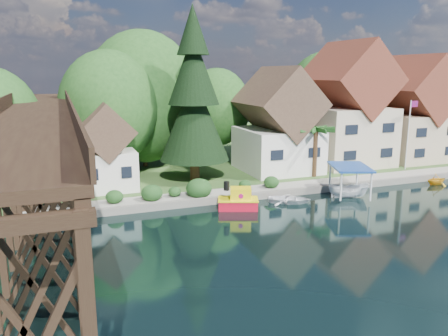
{
  "coord_description": "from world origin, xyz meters",
  "views": [
    {
      "loc": [
        -14.55,
        -25.33,
        10.82
      ],
      "look_at": [
        -2.85,
        6.0,
        3.51
      ],
      "focal_mm": 35.0,
      "sensor_mm": 36.0,
      "label": 1
    }
  ],
  "objects_px": {
    "house_center": "(347,112)",
    "palm_tree": "(316,131)",
    "trestle_bridge": "(41,158)",
    "boat_white_a": "(290,198)",
    "shed": "(106,152)",
    "conifer": "(194,98)",
    "flagpole": "(410,127)",
    "house_right": "(412,116)",
    "boat_canopy": "(349,184)",
    "boat_yellow": "(437,178)",
    "house_left": "(278,127)",
    "tugboat": "(239,201)"
  },
  "relations": [
    {
      "from": "conifer",
      "to": "house_right",
      "type": "bearing_deg",
      "value": 2.31
    },
    {
      "from": "house_left",
      "to": "conifer",
      "type": "distance_m",
      "value": 10.21
    },
    {
      "from": "trestle_bridge",
      "to": "tugboat",
      "type": "distance_m",
      "value": 15.19
    },
    {
      "from": "conifer",
      "to": "boat_canopy",
      "type": "xyz_separation_m",
      "value": [
        11.41,
        -9.22,
        -7.23
      ]
    },
    {
      "from": "shed",
      "to": "boat_white_a",
      "type": "xyz_separation_m",
      "value": [
        14.17,
        -8.35,
        -3.46
      ]
    },
    {
      "from": "flagpole",
      "to": "boat_white_a",
      "type": "xyz_separation_m",
      "value": [
        -17.2,
        -5.15,
        -4.73
      ]
    },
    {
      "from": "boat_white_a",
      "to": "boat_yellow",
      "type": "relative_size",
      "value": 1.52
    },
    {
      "from": "house_left",
      "to": "boat_canopy",
      "type": "bearing_deg",
      "value": -80.03
    },
    {
      "from": "trestle_bridge",
      "to": "shed",
      "type": "height_order",
      "value": "trestle_bridge"
    },
    {
      "from": "shed",
      "to": "conifer",
      "type": "xyz_separation_m",
      "value": [
        8.41,
        0.39,
        4.63
      ]
    },
    {
      "from": "house_center",
      "to": "trestle_bridge",
      "type": "bearing_deg",
      "value": -160.51
    },
    {
      "from": "house_right",
      "to": "flagpole",
      "type": "distance_m",
      "value": 6.63
    },
    {
      "from": "boat_yellow",
      "to": "tugboat",
      "type": "bearing_deg",
      "value": 88.79
    },
    {
      "from": "house_center",
      "to": "boat_white_a",
      "type": "relative_size",
      "value": 3.87
    },
    {
      "from": "flagpole",
      "to": "boat_canopy",
      "type": "xyz_separation_m",
      "value": [
        -11.55,
        -5.63,
        -3.88
      ]
    },
    {
      "from": "conifer",
      "to": "tugboat",
      "type": "xyz_separation_m",
      "value": [
        1.03,
        -8.83,
        -7.75
      ]
    },
    {
      "from": "shed",
      "to": "boat_white_a",
      "type": "distance_m",
      "value": 16.8
    },
    {
      "from": "flagpole",
      "to": "tugboat",
      "type": "height_order",
      "value": "flagpole"
    },
    {
      "from": "house_right",
      "to": "house_left",
      "type": "bearing_deg",
      "value": -180.0
    },
    {
      "from": "palm_tree",
      "to": "boat_canopy",
      "type": "distance_m",
      "value": 7.42
    },
    {
      "from": "conifer",
      "to": "boat_white_a",
      "type": "relative_size",
      "value": 4.61
    },
    {
      "from": "boat_yellow",
      "to": "boat_canopy",
      "type": "bearing_deg",
      "value": 91.93
    },
    {
      "from": "house_left",
      "to": "boat_canopy",
      "type": "relative_size",
      "value": 2.1
    },
    {
      "from": "shed",
      "to": "flagpole",
      "type": "xyz_separation_m",
      "value": [
        31.37,
        -3.2,
        1.28
      ]
    },
    {
      "from": "palm_tree",
      "to": "house_left",
      "type": "bearing_deg",
      "value": 117.99
    },
    {
      "from": "trestle_bridge",
      "to": "boat_white_a",
      "type": "distance_m",
      "value": 19.83
    },
    {
      "from": "trestle_bridge",
      "to": "house_center",
      "type": "relative_size",
      "value": 3.18
    },
    {
      "from": "boat_canopy",
      "to": "palm_tree",
      "type": "bearing_deg",
      "value": 86.86
    },
    {
      "from": "house_center",
      "to": "palm_tree",
      "type": "bearing_deg",
      "value": -146.29
    },
    {
      "from": "house_right",
      "to": "conifer",
      "type": "distance_m",
      "value": 27.75
    },
    {
      "from": "palm_tree",
      "to": "conifer",
      "type": "bearing_deg",
      "value": 165.92
    },
    {
      "from": "shed",
      "to": "flagpole",
      "type": "distance_m",
      "value": 31.56
    },
    {
      "from": "flagpole",
      "to": "boat_yellow",
      "type": "relative_size",
      "value": 3.19
    },
    {
      "from": "trestle_bridge",
      "to": "boat_canopy",
      "type": "distance_m",
      "value": 25.16
    },
    {
      "from": "shed",
      "to": "boat_yellow",
      "type": "distance_m",
      "value": 31.94
    },
    {
      "from": "house_right",
      "to": "conifer",
      "type": "relative_size",
      "value": 0.75
    },
    {
      "from": "house_left",
      "to": "boat_canopy",
      "type": "distance_m",
      "value": 11.2
    },
    {
      "from": "palm_tree",
      "to": "tugboat",
      "type": "bearing_deg",
      "value": -151.25
    },
    {
      "from": "palm_tree",
      "to": "shed",
      "type": "bearing_deg",
      "value": 172.76
    },
    {
      "from": "house_left",
      "to": "boat_white_a",
      "type": "relative_size",
      "value": 3.07
    },
    {
      "from": "boat_white_a",
      "to": "boat_yellow",
      "type": "distance_m",
      "value": 16.6
    },
    {
      "from": "shed",
      "to": "conifer",
      "type": "relative_size",
      "value": 0.47
    },
    {
      "from": "shed",
      "to": "boat_yellow",
      "type": "relative_size",
      "value": 3.33
    },
    {
      "from": "house_center",
      "to": "boat_canopy",
      "type": "distance_m",
      "value": 14.0
    },
    {
      "from": "house_center",
      "to": "conifer",
      "type": "xyz_separation_m",
      "value": [
        -18.59,
        -1.62,
        2.04
      ]
    },
    {
      "from": "palm_tree",
      "to": "boat_canopy",
      "type": "xyz_separation_m",
      "value": [
        -0.34,
        -6.27,
        -3.96
      ]
    },
    {
      "from": "palm_tree",
      "to": "house_center",
      "type": "bearing_deg",
      "value": 33.71
    },
    {
      "from": "house_left",
      "to": "boat_white_a",
      "type": "distance_m",
      "value": 11.6
    },
    {
      "from": "conifer",
      "to": "boat_yellow",
      "type": "height_order",
      "value": "conifer"
    },
    {
      "from": "trestle_bridge",
      "to": "tugboat",
      "type": "relative_size",
      "value": 12.11
    }
  ]
}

